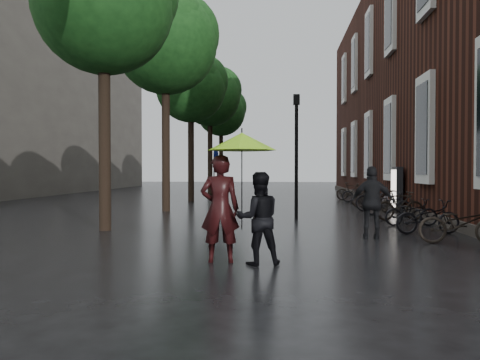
# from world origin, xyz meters

# --- Properties ---
(ground) EXTENTS (120.00, 120.00, 0.00)m
(ground) POSITION_xyz_m (0.00, 0.00, 0.00)
(ground) COLOR black
(brick_building) EXTENTS (10.20, 33.20, 12.00)m
(brick_building) POSITION_xyz_m (10.47, 19.46, 5.99)
(brick_building) COLOR #38160F
(brick_building) RESTS_ON ground
(street_trees) EXTENTS (4.33, 34.03, 8.91)m
(street_trees) POSITION_xyz_m (-3.99, 15.91, 6.34)
(street_trees) COLOR black
(street_trees) RESTS_ON ground
(person_burgundy) EXTENTS (0.75, 0.53, 1.93)m
(person_burgundy) POSITION_xyz_m (-0.38, 2.89, 0.96)
(person_burgundy) COLOR black
(person_burgundy) RESTS_ON ground
(person_black) EXTENTS (0.91, 0.78, 1.62)m
(person_black) POSITION_xyz_m (0.31, 2.72, 0.81)
(person_black) COLOR black
(person_black) RESTS_ON ground
(lime_umbrella) EXTENTS (1.21, 1.21, 1.78)m
(lime_umbrella) POSITION_xyz_m (0.02, 2.76, 2.15)
(lime_umbrella) COLOR black
(lime_umbrella) RESTS_ON ground
(pedestrian_walking) EXTENTS (1.07, 0.55, 1.75)m
(pedestrian_walking) POSITION_xyz_m (2.89, 6.02, 0.87)
(pedestrian_walking) COLOR black
(pedestrian_walking) RESTS_ON ground
(parked_bicycles) EXTENTS (2.02, 15.96, 1.03)m
(parked_bicycles) POSITION_xyz_m (4.60, 12.67, 0.46)
(parked_bicycles) COLOR black
(parked_bicycles) RESTS_ON ground
(ad_lightbox) EXTENTS (0.27, 1.18, 1.78)m
(ad_lightbox) POSITION_xyz_m (5.28, 13.60, 0.89)
(ad_lightbox) COLOR black
(ad_lightbox) RESTS_ON ground
(lamp_post) EXTENTS (0.22, 0.22, 4.18)m
(lamp_post) POSITION_xyz_m (1.21, 10.39, 2.54)
(lamp_post) COLOR black
(lamp_post) RESTS_ON ground
(cycle_sign) EXTENTS (0.14, 0.49, 2.70)m
(cycle_sign) POSITION_xyz_m (-2.65, 18.10, 1.78)
(cycle_sign) COLOR #262628
(cycle_sign) RESTS_ON ground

